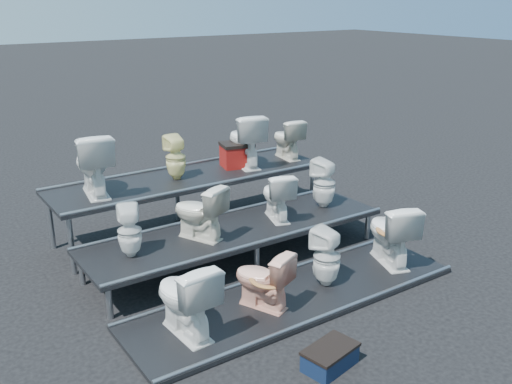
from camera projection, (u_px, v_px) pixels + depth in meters
ground at (237, 259)px, 7.81m from camera, size 80.00×80.00×0.00m
tier_front at (295, 297)px, 6.78m from camera, size 4.20×1.20×0.06m
tier_mid at (237, 244)px, 7.74m from camera, size 4.20×1.20×0.46m
tier_back at (191, 203)px, 8.69m from camera, size 4.20×1.20×0.86m
toilet_0 at (185, 298)px, 5.87m from camera, size 0.51×0.85×0.84m
toilet_1 at (263, 279)px, 6.41m from camera, size 0.63×0.78×0.69m
toilet_2 at (327, 257)px, 6.90m from camera, size 0.41×0.42×0.74m
toilet_3 at (391, 232)px, 7.47m from camera, size 0.73×0.95×0.85m
toilet_4 at (129, 231)px, 6.76m from camera, size 0.37×0.37×0.64m
toilet_5 at (199, 212)px, 7.24m from camera, size 0.66×0.81×0.72m
toilet_6 at (277, 195)px, 7.90m from camera, size 0.57×0.75×0.68m
toilet_7 at (324, 183)px, 8.35m from camera, size 0.41×0.41×0.72m
toilet_8 at (93, 164)px, 7.64m from camera, size 0.60×0.91×0.86m
toilet_9 at (176, 157)px, 8.32m from camera, size 0.30×0.31×0.65m
toilet_10 at (245, 140)px, 8.93m from camera, size 0.64×0.91×0.84m
toilet_11 at (287, 139)px, 9.40m from camera, size 0.44×0.69×0.66m
red_crate at (237, 156)px, 8.98m from camera, size 0.54×0.47×0.33m
step_stool at (330, 358)px, 5.53m from camera, size 0.58×0.42×0.19m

